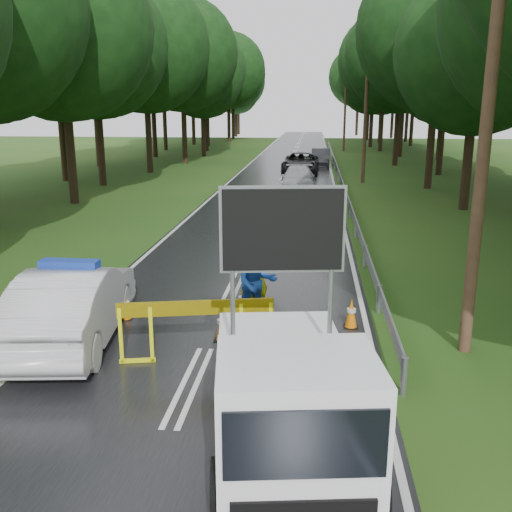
# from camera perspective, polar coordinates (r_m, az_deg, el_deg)

# --- Properties ---
(ground) EXTENTS (160.00, 160.00, 0.00)m
(ground) POSITION_cam_1_polar(r_m,az_deg,el_deg) (10.42, -6.62, -12.68)
(ground) COLOR #194513
(ground) RESTS_ON ground
(road) EXTENTS (7.00, 140.00, 0.02)m
(road) POSITION_cam_1_polar(r_m,az_deg,el_deg) (39.36, 2.73, 7.83)
(road) COLOR black
(road) RESTS_ON ground
(guardrail) EXTENTS (0.12, 60.06, 0.70)m
(guardrail) POSITION_cam_1_polar(r_m,az_deg,el_deg) (38.94, 8.22, 8.42)
(guardrail) COLOR gray
(guardrail) RESTS_ON ground
(utility_pole_near) EXTENTS (1.40, 0.24, 10.00)m
(utility_pole_near) POSITION_cam_1_polar(r_m,az_deg,el_deg) (11.44, 22.37, 15.11)
(utility_pole_near) COLOR #432C1F
(utility_pole_near) RESTS_ON ground
(utility_pole_mid) EXTENTS (1.40, 0.24, 10.00)m
(utility_pole_mid) POSITION_cam_1_polar(r_m,az_deg,el_deg) (37.14, 10.97, 14.98)
(utility_pole_mid) COLOR #432C1F
(utility_pole_mid) RESTS_ON ground
(utility_pole_far) EXTENTS (1.40, 0.24, 10.00)m
(utility_pole_far) POSITION_cam_1_polar(r_m,az_deg,el_deg) (63.09, 8.92, 14.90)
(utility_pole_far) COLOR #432C1F
(utility_pole_far) RESTS_ON ground
(police_sedan) EXTENTS (2.31, 5.04, 1.76)m
(police_sedan) POSITION_cam_1_polar(r_m,az_deg,el_deg) (12.41, -17.84, -4.67)
(police_sedan) COLOR silver
(police_sedan) RESTS_ON ground
(work_truck) EXTENTS (2.61, 4.77, 3.62)m
(work_truck) POSITION_cam_1_polar(r_m,az_deg,el_deg) (8.07, 3.23, -13.38)
(work_truck) COLOR gray
(work_truck) RESTS_ON ground
(barrier) EXTENTS (2.92, 0.67, 1.23)m
(barrier) POSITION_cam_1_polar(r_m,az_deg,el_deg) (10.95, -6.01, -5.94)
(barrier) COLOR #F4FC0D
(barrier) RESTS_ON ground
(officer) EXTENTS (0.90, 0.86, 2.07)m
(officer) POSITION_cam_1_polar(r_m,az_deg,el_deg) (13.03, -0.21, -1.96)
(officer) COLOR #E3F30D
(officer) RESTS_ON ground
(civilian) EXTENTS (1.15, 1.02, 1.97)m
(civilian) POSITION_cam_1_polar(r_m,az_deg,el_deg) (12.66, 0.02, -2.69)
(civilian) COLOR #1A47AA
(civilian) RESTS_ON ground
(queue_car_first) EXTENTS (1.87, 4.28, 1.43)m
(queue_car_first) POSITION_cam_1_polar(r_m,az_deg,el_deg) (25.50, 5.34, 5.56)
(queue_car_first) COLOR #47484F
(queue_car_first) RESTS_ON ground
(queue_car_second) EXTENTS (1.92, 4.70, 1.36)m
(queue_car_second) POSITION_cam_1_polar(r_m,az_deg,el_deg) (33.28, 4.22, 7.69)
(queue_car_second) COLOR #989BA0
(queue_car_second) RESTS_ON ground
(queue_car_third) EXTENTS (2.66, 5.52, 1.52)m
(queue_car_third) POSITION_cam_1_polar(r_m,az_deg,el_deg) (41.66, 4.49, 9.22)
(queue_car_third) COLOR black
(queue_car_third) RESTS_ON ground
(queue_car_fourth) EXTENTS (1.53, 4.23, 1.39)m
(queue_car_fourth) POSITION_cam_1_polar(r_m,az_deg,el_deg) (47.63, 6.48, 9.79)
(queue_car_fourth) COLOR #44464D
(queue_car_fourth) RESTS_ON ground
(cone_center) EXTENTS (0.34, 0.34, 0.72)m
(cone_center) POSITION_cam_1_polar(r_m,az_deg,el_deg) (12.01, -3.40, -6.92)
(cone_center) COLOR black
(cone_center) RESTS_ON ground
(cone_far) EXTENTS (0.35, 0.35, 0.75)m
(cone_far) POSITION_cam_1_polar(r_m,az_deg,el_deg) (13.31, -1.28, -4.61)
(cone_far) COLOR black
(cone_far) RESTS_ON ground
(cone_left_mid) EXTENTS (0.31, 0.31, 0.66)m
(cone_left_mid) POSITION_cam_1_polar(r_m,az_deg,el_deg) (13.50, -12.92, -4.93)
(cone_left_mid) COLOR black
(cone_left_mid) RESTS_ON ground
(cone_right) EXTENTS (0.32, 0.32, 0.68)m
(cone_right) POSITION_cam_1_polar(r_m,az_deg,el_deg) (12.85, 9.50, -5.71)
(cone_right) COLOR black
(cone_right) RESTS_ON ground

